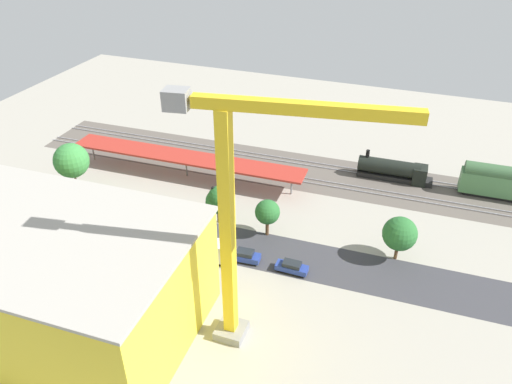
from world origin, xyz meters
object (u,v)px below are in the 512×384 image
Objects in this scene: platform_canopy_near at (186,157)px; construction_building at (45,278)px; parked_car_1 at (245,256)px; parked_car_3 at (160,237)px; parked_car_2 at (202,248)px; street_tree_1 at (267,212)px; locomotive at (395,170)px; parked_car_0 at (292,267)px; box_truck_0 at (208,251)px; street_tree_2 at (220,198)px; street_tree_3 at (71,161)px; street_tree_4 at (218,201)px; traffic_light at (213,199)px; street_tree_0 at (400,234)px; tower_crane at (242,213)px; box_truck_1 at (164,244)px.

construction_building reaches higher than platform_canopy_near.
parked_car_1 is 1.03× the size of parked_car_3.
street_tree_1 is at bearing -136.75° from parked_car_2.
locomotive reaches higher than parked_car_0.
platform_canopy_near is at bearing -74.90° from parked_car_3.
street_tree_2 reaches higher than box_truck_0.
parked_car_0 is 21.77m from parked_car_3.
platform_canopy_near is 26.20m from box_truck_0.
street_tree_3 reaches higher than street_tree_4.
parked_car_2 is at bearing 0.90° from parked_car_0.
street_tree_1 is 37.79m from street_tree_3.
locomotive is 60.12m from street_tree_3.
street_tree_4 reaches higher than platform_canopy_near.
parked_car_1 is at bearing 137.67° from traffic_light.
street_tree_0 is at bearing -177.33° from street_tree_1.
construction_building reaches higher than parked_car_2.
tower_crane reaches higher than locomotive.
construction_building is at bearing 52.37° from box_truck_0.
construction_building reaches higher than parked_car_1.
parked_car_2 is 0.70× the size of street_tree_4.
street_tree_3 is 28.24m from traffic_light.
parked_car_0 is 22.77m from tower_crane.
parked_car_3 is (-5.39, 19.99, -3.34)m from platform_canopy_near.
parked_car_1 is at bearing -135.84° from construction_building.
construction_building is at bearing 36.40° from parked_car_0.
street_tree_2 is at bearing -115.48° from box_truck_1.
traffic_light is (8.55, -7.79, 3.66)m from parked_car_1.
parked_car_0 is 18.05m from traffic_light.
parked_car_2 is 5.85m from box_truck_1.
traffic_light is at bearing 132.80° from platform_canopy_near.
street_tree_3 is at bearing -17.92° from box_truck_0.
box_truck_0 is at bearing 54.95° from street_tree_1.
tower_crane reaches higher than parked_car_3.
street_tree_0 reaches higher than street_tree_2.
parked_car_3 is at bearing -34.90° from tower_crane.
street_tree_3 reaches higher than box_truck_1.
parked_car_0 is at bearing 151.65° from street_tree_2.
box_truck_1 is at bearing 130.50° from parked_car_3.
locomotive is at bearing -136.61° from street_tree_4.
street_tree_1 is (-15.45, -7.35, 3.62)m from parked_car_3.
construction_building is at bearing 91.30° from platform_canopy_near.
street_tree_4 is (29.03, 0.43, -0.52)m from street_tree_0.
street_tree_2 is (-12.48, 12.05, 0.67)m from platform_canopy_near.
locomotive reaches higher than parked_car_2.
construction_building is (-0.89, 39.33, 2.97)m from platform_canopy_near.
tower_crane is 3.46× the size of street_tree_3.
tower_crane is at bearing 74.20° from locomotive.
street_tree_4 is (-11.20, -27.22, -2.93)m from construction_building.
parked_car_2 is at bearing 16.72° from street_tree_0.
locomotive is at bearing -161.90° from platform_canopy_near.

